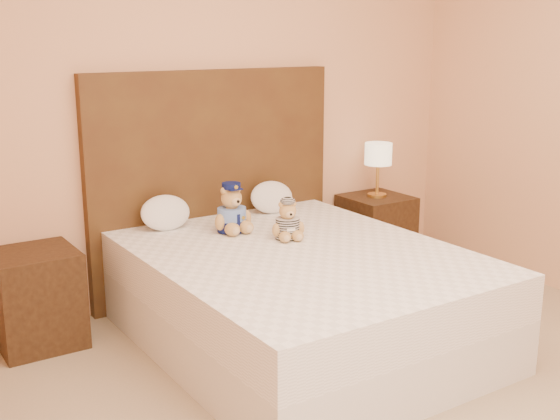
% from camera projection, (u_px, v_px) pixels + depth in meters
% --- Properties ---
extents(room_walls, '(4.04, 4.52, 2.72)m').
position_uv_depth(room_walls, '(402.00, 13.00, 2.99)').
color(room_walls, tan).
rests_on(room_walls, ground).
extents(bed, '(1.60, 2.00, 0.55)m').
position_uv_depth(bed, '(300.00, 297.00, 3.96)').
color(bed, white).
rests_on(bed, ground).
extents(headboard, '(1.75, 0.08, 1.50)m').
position_uv_depth(headboard, '(214.00, 184.00, 4.67)').
color(headboard, '#4B3316').
rests_on(headboard, ground).
extents(nightstand_left, '(0.45, 0.45, 0.55)m').
position_uv_depth(nightstand_left, '(37.00, 298.00, 3.95)').
color(nightstand_left, '#3C2713').
rests_on(nightstand_left, ground).
extents(nightstand_right, '(0.45, 0.45, 0.55)m').
position_uv_depth(nightstand_right, '(376.00, 232.00, 5.28)').
color(nightstand_right, '#3C2713').
rests_on(nightstand_right, ground).
extents(lamp, '(0.20, 0.20, 0.40)m').
position_uv_depth(lamp, '(378.00, 157.00, 5.14)').
color(lamp, gold).
rests_on(lamp, nightstand_right).
extents(teddy_police, '(0.27, 0.25, 0.30)m').
position_uv_depth(teddy_police, '(232.00, 208.00, 4.24)').
color(teddy_police, '#A67F40').
rests_on(teddy_police, bed).
extents(teddy_prisoner, '(0.25, 0.25, 0.23)m').
position_uv_depth(teddy_prisoner, '(288.00, 220.00, 4.10)').
color(teddy_prisoner, '#A67F40').
rests_on(teddy_prisoner, bed).
extents(pillow_left, '(0.32, 0.21, 0.23)m').
position_uv_depth(pillow_left, '(165.00, 211.00, 4.31)').
color(pillow_left, white).
rests_on(pillow_left, bed).
extents(pillow_right, '(0.32, 0.21, 0.23)m').
position_uv_depth(pillow_right, '(272.00, 196.00, 4.72)').
color(pillow_right, white).
rests_on(pillow_right, bed).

